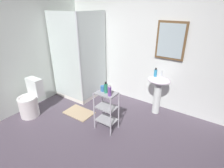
{
  "coord_description": "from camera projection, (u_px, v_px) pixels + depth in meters",
  "views": [
    {
      "loc": [
        1.65,
        -1.65,
        2.13
      ],
      "look_at": [
        0.17,
        0.54,
        0.92
      ],
      "focal_mm": 28.22,
      "sensor_mm": 36.0,
      "label": 1
    }
  ],
  "objects": [
    {
      "name": "ground_plane",
      "position": [
        86.0,
        143.0,
        2.97
      ],
      "size": [
        4.2,
        4.2,
        0.02
      ],
      "primitive_type": "cube",
      "color": "#534856"
    },
    {
      "name": "wall_back",
      "position": [
        140.0,
        48.0,
        3.83
      ],
      "size": [
        4.2,
        0.14,
        2.5
      ],
      "color": "white",
      "rests_on": "ground_plane"
    },
    {
      "name": "wall_left",
      "position": [
        10.0,
        54.0,
        3.39
      ],
      "size": [
        0.1,
        4.2,
        2.5
      ],
      "primitive_type": "cube",
      "color": "white",
      "rests_on": "ground_plane"
    },
    {
      "name": "shower_stall",
      "position": [
        81.0,
        78.0,
        4.31
      ],
      "size": [
        0.92,
        0.92,
        2.0
      ],
      "color": "white",
      "rests_on": "ground_plane"
    },
    {
      "name": "pedestal_sink",
      "position": [
        158.0,
        88.0,
        3.55
      ],
      "size": [
        0.46,
        0.37,
        0.81
      ],
      "color": "white",
      "rests_on": "ground_plane"
    },
    {
      "name": "sink_faucet",
      "position": [
        162.0,
        73.0,
        3.52
      ],
      "size": [
        0.03,
        0.03,
        0.1
      ],
      "primitive_type": "cylinder",
      "color": "silver",
      "rests_on": "pedestal_sink"
    },
    {
      "name": "toilet",
      "position": [
        30.0,
        101.0,
        3.59
      ],
      "size": [
        0.37,
        0.49,
        0.76
      ],
      "color": "white",
      "rests_on": "ground_plane"
    },
    {
      "name": "storage_cart",
      "position": [
        106.0,
        108.0,
        3.13
      ],
      "size": [
        0.38,
        0.28,
        0.74
      ],
      "color": "silver",
      "rests_on": "ground_plane"
    },
    {
      "name": "hand_soap_bottle",
      "position": [
        156.0,
        73.0,
        3.47
      ],
      "size": [
        0.06,
        0.06,
        0.17
      ],
      "color": "#389ED1",
      "rests_on": "pedestal_sink"
    },
    {
      "name": "body_wash_bottle_green",
      "position": [
        106.0,
        88.0,
        2.97
      ],
      "size": [
        0.06,
        0.06,
        0.2
      ],
      "color": "#2A8D64",
      "rests_on": "storage_cart"
    },
    {
      "name": "conditioner_bottle_purple",
      "position": [
        110.0,
        91.0,
        2.88
      ],
      "size": [
        0.06,
        0.06,
        0.2
      ],
      "color": "#7A4BA4",
      "rests_on": "storage_cart"
    },
    {
      "name": "rinse_cup",
      "position": [
        103.0,
        88.0,
        3.05
      ],
      "size": [
        0.08,
        0.08,
        0.09
      ],
      "primitive_type": "cylinder",
      "color": "#3870B2",
      "rests_on": "storage_cart"
    },
    {
      "name": "bath_mat",
      "position": [
        79.0,
        113.0,
        3.76
      ],
      "size": [
        0.6,
        0.4,
        0.02
      ],
      "primitive_type": "cube",
      "color": "tan",
      "rests_on": "ground_plane"
    }
  ]
}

